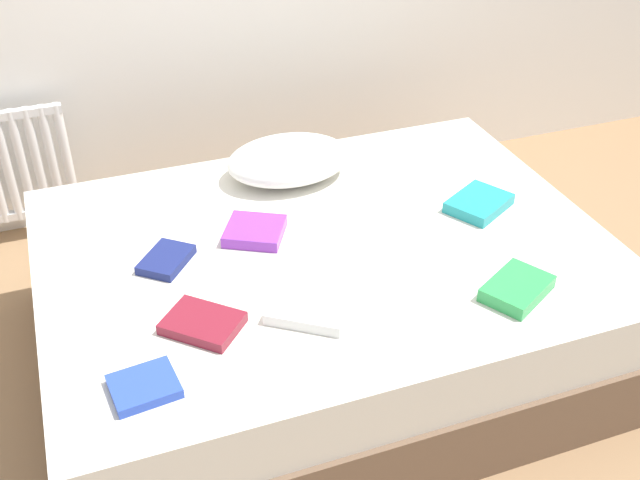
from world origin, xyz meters
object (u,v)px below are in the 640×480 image
bed (325,299)px  textbook_blue (144,386)px  textbook_green (517,288)px  textbook_white (308,310)px  textbook_maroon (203,323)px  pillow (289,160)px  textbook_purple (255,231)px  radiator (0,169)px  textbook_navy (166,260)px  textbook_teal (479,203)px

bed → textbook_blue: size_ratio=11.23×
bed → textbook_green: bearing=-45.5°
textbook_blue → textbook_green: textbook_green is taller
textbook_white → textbook_green: bearing=23.8°
bed → textbook_maroon: textbook_maroon is taller
pillow → textbook_white: bearing=-104.3°
bed → textbook_purple: bearing=150.0°
radiator → textbook_purple: size_ratio=3.09×
textbook_maroon → bed: bearing=73.4°
radiator → pillow: 1.34m
textbook_purple → textbook_blue: textbook_purple is taller
textbook_white → textbook_blue: bearing=-129.3°
bed → textbook_green: (0.47, -0.48, 0.28)m
bed → textbook_green: textbook_green is taller
bed → textbook_maroon: size_ratio=9.02×
textbook_blue → pillow: bearing=46.6°
bed → textbook_navy: (-0.54, 0.07, 0.27)m
bed → textbook_teal: 0.68m
pillow → textbook_maroon: size_ratio=2.23×
textbook_teal → textbook_navy: bearing=147.9°
textbook_purple → textbook_white: (0.03, -0.48, -0.00)m
radiator → textbook_blue: size_ratio=3.45×
radiator → pillow: size_ratio=1.24×
textbook_purple → textbook_green: textbook_green is taller
textbook_maroon → radiator: bearing=154.1°
radiator → textbook_purple: (0.87, -1.07, 0.14)m
textbook_teal → textbook_maroon: size_ratio=1.04×
textbook_teal → textbook_purple: bearing=143.0°
textbook_white → textbook_green: size_ratio=1.07×
bed → textbook_white: size_ratio=8.31×
textbook_purple → textbook_maroon: bearing=-95.2°
bed → pillow: pillow is taller
radiator → pillow: bearing=-32.5°
radiator → textbook_blue: (0.37, -1.70, 0.14)m
textbook_blue → radiator: bearing=95.9°
bed → textbook_teal: textbook_teal is taller
textbook_white → radiator: bearing=155.2°
textbook_navy → textbook_maroon: (0.04, -0.37, 0.00)m
textbook_blue → textbook_green: (1.18, 0.02, 0.01)m
textbook_white → textbook_navy: bearing=165.7°
pillow → bed: bearing=-93.3°
radiator → textbook_white: bearing=-59.8°
pillow → textbook_green: pillow is taller
radiator → textbook_maroon: 1.61m
bed → textbook_purple: (-0.22, 0.13, 0.27)m
bed → textbook_teal: size_ratio=8.66×
textbook_purple → bed: bearing=-1.2°
pillow → textbook_teal: bearing=-38.5°
bed → textbook_blue: 0.91m
radiator → pillow: pillow is taller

